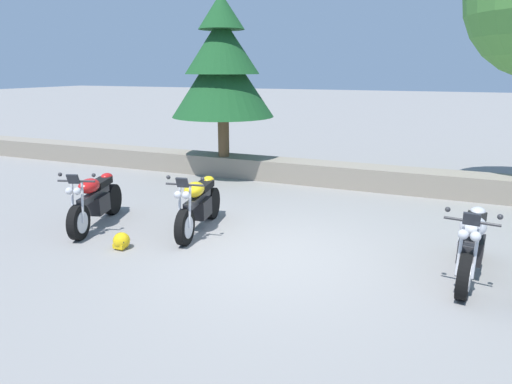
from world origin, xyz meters
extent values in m
plane|color=gray|center=(0.00, 0.00, 0.00)|extent=(120.00, 120.00, 0.00)
cube|color=gray|center=(0.00, 4.80, 0.28)|extent=(36.00, 0.80, 0.55)
cylinder|color=black|center=(-3.39, -0.66, 0.31)|extent=(0.32, 0.63, 0.62)
cylinder|color=black|center=(-3.81, 0.72, 0.31)|extent=(0.35, 0.65, 0.62)
cylinder|color=silver|center=(-3.39, -0.66, 0.31)|extent=(0.27, 0.41, 0.38)
cube|color=black|center=(-3.62, 0.07, 0.41)|extent=(0.45, 0.55, 0.34)
cube|color=#2D2D30|center=(-3.59, -0.02, 0.61)|extent=(0.46, 1.09, 0.12)
ellipsoid|color=red|center=(-3.54, -0.16, 0.83)|extent=(0.48, 0.60, 0.26)
cube|color=black|center=(-3.68, 0.29, 0.77)|extent=(0.41, 0.61, 0.12)
ellipsoid|color=red|center=(-3.77, 0.58, 0.81)|extent=(0.29, 0.33, 0.16)
cylinder|color=#2D2D30|center=(-3.41, -0.58, 1.03)|extent=(0.64, 0.23, 0.04)
sphere|color=silver|center=(-3.31, -0.70, 0.89)|extent=(0.13, 0.13, 0.13)
sphere|color=silver|center=(-3.44, -0.74, 0.89)|extent=(0.13, 0.13, 0.13)
cube|color=#26282D|center=(-3.39, -0.68, 1.09)|extent=(0.22, 0.15, 0.18)
cylinder|color=silver|center=(-3.90, 0.44, 0.36)|extent=(0.22, 0.40, 0.11)
cylinder|color=silver|center=(-3.32, -0.60, 0.67)|extent=(0.09, 0.17, 0.73)
cylinder|color=silver|center=(-3.49, -0.65, 0.67)|extent=(0.09, 0.17, 0.73)
sphere|color=#2D2D30|center=(-3.14, -0.46, 1.13)|extent=(0.07, 0.07, 0.07)
sphere|color=#2D2D30|center=(-3.71, -0.63, 1.13)|extent=(0.07, 0.07, 0.07)
cylinder|color=black|center=(-1.55, -0.17, 0.31)|extent=(0.24, 0.63, 0.62)
cylinder|color=black|center=(-1.80, 1.25, 0.31)|extent=(0.28, 0.64, 0.62)
cylinder|color=silver|center=(-1.55, -0.17, 0.31)|extent=(0.22, 0.41, 0.38)
cube|color=black|center=(-1.68, 0.59, 0.41)|extent=(0.40, 0.53, 0.34)
cube|color=#2D2D30|center=(-1.67, 0.49, 0.61)|extent=(0.32, 1.11, 0.12)
ellipsoid|color=yellow|center=(-1.64, 0.34, 0.83)|extent=(0.42, 0.57, 0.26)
cube|color=black|center=(-1.72, 0.81, 0.77)|extent=(0.35, 0.60, 0.12)
ellipsoid|color=yellow|center=(-1.77, 1.11, 0.81)|extent=(0.26, 0.31, 0.16)
cylinder|color=#2D2D30|center=(-1.57, -0.09, 1.03)|extent=(0.66, 0.15, 0.04)
sphere|color=silver|center=(-1.47, -0.22, 0.89)|extent=(0.13, 0.13, 0.13)
sphere|color=silver|center=(-1.61, -0.24, 0.89)|extent=(0.13, 0.13, 0.13)
cube|color=#26282D|center=(-1.55, -0.19, 1.09)|extent=(0.21, 0.13, 0.18)
cylinder|color=silver|center=(-1.91, 0.98, 0.36)|extent=(0.17, 0.39, 0.11)
cylinder|color=silver|center=(-1.47, -0.12, 0.67)|extent=(0.07, 0.17, 0.73)
cylinder|color=silver|center=(-1.65, -0.15, 0.67)|extent=(0.07, 0.17, 0.73)
sphere|color=#2D2D30|center=(-1.28, 0.00, 1.13)|extent=(0.07, 0.07, 0.07)
sphere|color=#2D2D30|center=(-1.87, -0.10, 1.13)|extent=(0.07, 0.07, 0.07)
cylinder|color=black|center=(2.74, -0.42, 0.31)|extent=(0.23, 0.63, 0.62)
cylinder|color=black|center=(2.94, 1.01, 0.31)|extent=(0.26, 0.64, 0.62)
cylinder|color=silver|center=(2.74, -0.42, 0.31)|extent=(0.21, 0.40, 0.38)
cube|color=black|center=(2.85, 0.35, 0.41)|extent=(0.38, 0.52, 0.34)
cube|color=#2D2D30|center=(2.84, 0.25, 0.61)|extent=(0.29, 1.11, 0.12)
ellipsoid|color=#BCBCC1|center=(2.81, 0.10, 0.83)|extent=(0.41, 0.56, 0.26)
cube|color=black|center=(2.88, 0.57, 0.77)|extent=(0.34, 0.59, 0.12)
ellipsoid|color=#BCBCC1|center=(2.92, 0.87, 0.81)|extent=(0.26, 0.31, 0.16)
cylinder|color=#2D2D30|center=(2.75, -0.34, 1.03)|extent=(0.66, 0.13, 0.04)
sphere|color=silver|center=(2.80, -0.49, 0.89)|extent=(0.13, 0.13, 0.13)
sphere|color=silver|center=(2.66, -0.47, 0.89)|extent=(0.13, 0.13, 0.13)
cube|color=#26282D|center=(2.74, -0.44, 1.09)|extent=(0.21, 0.12, 0.18)
cylinder|color=silver|center=(2.75, 0.79, 0.36)|extent=(0.16, 0.39, 0.11)
cylinder|color=silver|center=(2.84, -0.39, 0.67)|extent=(0.07, 0.17, 0.73)
cylinder|color=silver|center=(2.66, -0.37, 0.67)|extent=(0.07, 0.17, 0.73)
sphere|color=#2D2D30|center=(3.06, -0.34, 1.13)|extent=(0.07, 0.07, 0.07)
sphere|color=#2D2D30|center=(2.46, -0.26, 1.13)|extent=(0.07, 0.07, 0.07)
sphere|color=yellow|center=(-2.43, -0.74, 0.14)|extent=(0.28, 0.28, 0.28)
ellipsoid|color=black|center=(-2.43, -0.81, 0.15)|extent=(0.23, 0.06, 0.12)
cube|color=yellow|center=(-2.43, -0.81, 0.07)|extent=(0.20, 0.08, 0.08)
cylinder|color=brown|center=(-3.19, 4.66, 1.28)|extent=(0.31, 0.31, 1.46)
cone|color=#194C23|center=(-3.19, 4.66, 2.66)|extent=(2.74, 2.74, 2.03)
cone|color=#194C23|center=(-3.19, 4.66, 3.49)|extent=(1.97, 1.97, 1.46)
cone|color=#194C23|center=(-3.19, 4.66, 4.32)|extent=(1.21, 1.21, 0.89)
camera|label=1|loc=(2.23, -6.26, 2.88)|focal=31.18mm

